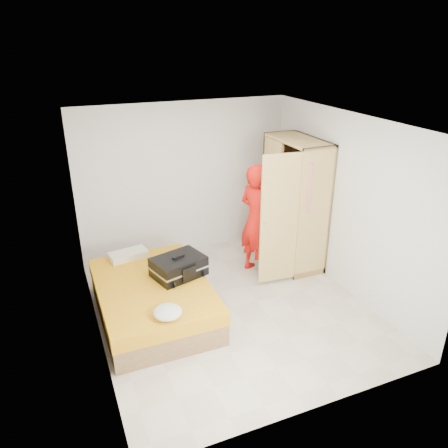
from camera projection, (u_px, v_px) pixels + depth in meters
name	position (u px, v px, depth m)	size (l,w,h in m)	color
room	(232.00, 223.00, 5.67)	(4.00, 4.02, 2.60)	beige
bed	(153.00, 299.00, 5.93)	(1.42, 2.02, 0.50)	#9E7A48
wardrobe	(293.00, 207.00, 7.03)	(1.17, 1.20, 2.10)	tan
person	(256.00, 220.00, 6.79)	(0.66, 0.43, 1.80)	red
suitcase	(179.00, 267.00, 5.97)	(0.81, 0.68, 0.30)	black
round_cushion	(168.00, 312.00, 5.11)	(0.34, 0.34, 0.13)	white
pillow	(128.00, 255.00, 6.48)	(0.54, 0.28, 0.10)	white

